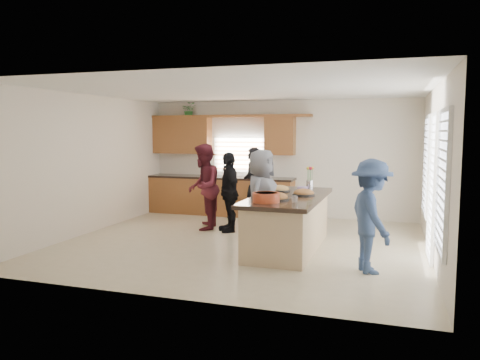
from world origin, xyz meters
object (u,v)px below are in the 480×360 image
(salad_bowl, at_px, (266,197))
(woman_left_front, at_px, (229,192))
(woman_right_front, at_px, (261,198))
(island, at_px, (288,224))
(woman_left_back, at_px, (252,183))
(woman_left_mid, at_px, (203,187))
(woman_right_back, at_px, (371,216))

(salad_bowl, height_order, woman_left_front, woman_left_front)
(woman_right_front, bearing_deg, island, -88.13)
(woman_left_back, height_order, woman_left_mid, woman_left_mid)
(woman_left_back, xyz_separation_m, woman_left_mid, (-0.59, -1.61, 0.06))
(island, distance_m, woman_left_back, 3.09)
(woman_right_back, relative_size, woman_right_front, 0.96)
(salad_bowl, relative_size, woman_left_front, 0.26)
(salad_bowl, xyz_separation_m, woman_left_mid, (-1.87, 1.97, -0.13))
(woman_left_front, height_order, woman_right_front, woman_right_front)
(salad_bowl, relative_size, woman_left_back, 0.26)
(island, relative_size, woman_right_front, 1.55)
(island, relative_size, woman_left_front, 1.65)
(island, height_order, woman_left_front, woman_left_front)
(island, xyz_separation_m, woman_right_back, (1.43, -0.96, 0.38))
(island, relative_size, woman_left_back, 1.62)
(woman_right_front, bearing_deg, salad_bowl, -156.84)
(woman_left_front, distance_m, woman_right_back, 3.54)
(woman_right_front, bearing_deg, woman_left_back, 23.22)
(woman_left_back, bearing_deg, woman_right_back, 31.65)
(salad_bowl, distance_m, woman_right_back, 1.62)
(salad_bowl, distance_m, woman_left_back, 3.80)
(woman_left_back, bearing_deg, woman_left_mid, -26.80)
(salad_bowl, height_order, woman_right_front, woman_right_front)
(woman_left_back, bearing_deg, woman_left_front, -7.13)
(woman_left_mid, distance_m, woman_left_front, 0.58)
(island, xyz_separation_m, woman_left_mid, (-2.05, 1.09, 0.45))
(island, bearing_deg, woman_left_mid, 152.80)
(woman_left_back, relative_size, woman_right_back, 1.00)
(woman_right_back, bearing_deg, island, 33.09)
(woman_left_mid, height_order, woman_right_back, woman_left_mid)
(woman_left_front, bearing_deg, woman_left_mid, -127.32)
(woman_right_back, bearing_deg, woman_left_front, 32.16)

